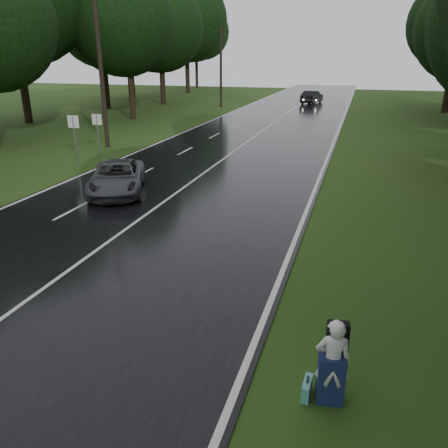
% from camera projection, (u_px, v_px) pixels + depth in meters
% --- Properties ---
extents(road, '(12.00, 140.00, 0.04)m').
position_uv_depth(road, '(231.00, 154.00, 27.40)').
color(road, black).
rests_on(road, ground).
extents(lane_center, '(0.12, 140.00, 0.01)m').
position_uv_depth(lane_center, '(231.00, 154.00, 27.39)').
color(lane_center, silver).
rests_on(lane_center, road).
extents(grey_car, '(3.95, 5.28, 1.33)m').
position_uv_depth(grey_car, '(117.00, 177.00, 19.55)').
color(grey_car, '#47494C').
rests_on(grey_car, road).
extents(far_car, '(2.44, 4.89, 1.54)m').
position_uv_depth(far_car, '(312.00, 97.00, 55.68)').
color(far_car, black).
rests_on(far_car, road).
extents(hitchhiker, '(0.66, 0.61, 1.66)m').
position_uv_depth(hitchhiker, '(332.00, 364.00, 7.64)').
color(hitchhiker, silver).
rests_on(hitchhiker, ground).
extents(suitcase, '(0.16, 0.47, 0.33)m').
position_uv_depth(suitcase, '(307.00, 388.00, 7.95)').
color(suitcase, teal).
rests_on(suitcase, ground).
extents(utility_pole_mid, '(1.80, 0.28, 9.89)m').
position_uv_depth(utility_pole_mid, '(108.00, 147.00, 29.66)').
color(utility_pole_mid, black).
rests_on(utility_pole_mid, ground).
extents(utility_pole_far, '(1.80, 0.28, 9.09)m').
position_uv_depth(utility_pole_far, '(221.00, 107.00, 52.45)').
color(utility_pole_far, black).
rests_on(utility_pole_far, ground).
extents(road_sign_a, '(0.66, 0.10, 2.74)m').
position_uv_depth(road_sign_a, '(78.00, 166.00, 24.54)').
color(road_sign_a, white).
rests_on(road_sign_a, ground).
extents(road_sign_b, '(0.61, 0.10, 2.54)m').
position_uv_depth(road_sign_b, '(101.00, 158.00, 26.58)').
color(road_sign_b, white).
rests_on(road_sign_b, ground).
extents(tree_left_e, '(9.51, 9.51, 14.86)m').
position_uv_depth(tree_left_e, '(133.00, 119.00, 42.49)').
color(tree_left_e, black).
rests_on(tree_left_e, ground).
extents(tree_left_f, '(9.51, 9.51, 14.86)m').
position_uv_depth(tree_left_f, '(164.00, 104.00, 55.29)').
color(tree_left_f, black).
rests_on(tree_left_f, ground).
extents(tree_right_f, '(10.27, 10.27, 16.04)m').
position_uv_depth(tree_right_f, '(444.00, 113.00, 46.94)').
color(tree_right_f, black).
rests_on(tree_right_f, ground).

